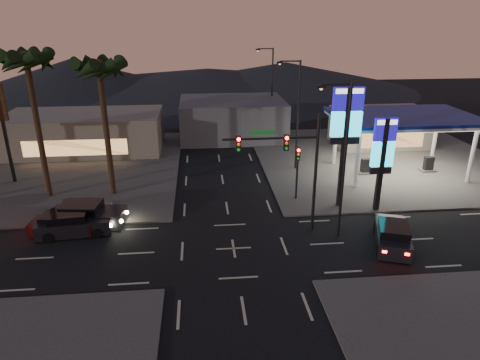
{
  "coord_description": "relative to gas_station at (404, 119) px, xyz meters",
  "views": [
    {
      "loc": [
        -1.86,
        -23.27,
        13.71
      ],
      "look_at": [
        0.79,
        4.05,
        3.0
      ],
      "focal_mm": 32.0,
      "sensor_mm": 36.0,
      "label": 1
    }
  ],
  "objects": [
    {
      "name": "streetlight_near",
      "position": [
        -9.21,
        -11.0,
        0.64
      ],
      "size": [
        2.14,
        0.25,
        10.0
      ],
      "color": "black",
      "rests_on": "ground"
    },
    {
      "name": "corner_lot_ne",
      "position": [
        0.0,
        4.0,
        -5.02
      ],
      "size": [
        24.0,
        24.0,
        0.12
      ],
      "primitive_type": "cube",
      "color": "#47443F",
      "rests_on": "ground"
    },
    {
      "name": "building_far_mid",
      "position": [
        -14.0,
        14.0,
        -2.88
      ],
      "size": [
        12.0,
        9.0,
        4.4
      ],
      "primitive_type": "cube",
      "color": "#4C4C51",
      "rests_on": "ground"
    },
    {
      "name": "car_lane_b_front",
      "position": [
        -26.46,
        -6.91,
        -4.45
      ],
      "size": [
        4.23,
        1.91,
        1.36
      ],
      "color": "#57575A",
      "rests_on": "ground"
    },
    {
      "name": "car_lane_a_mid",
      "position": [
        -27.17,
        -8.86,
        -4.44
      ],
      "size": [
        4.37,
        2.08,
        1.39
      ],
      "color": "black",
      "rests_on": "ground"
    },
    {
      "name": "pylon_sign_tall",
      "position": [
        -7.5,
        -6.5,
        1.31
      ],
      "size": [
        2.2,
        0.35,
        9.0
      ],
      "color": "black",
      "rests_on": "ground"
    },
    {
      "name": "suv_station",
      "position": [
        -6.02,
        -12.56,
        -4.37
      ],
      "size": [
        3.31,
        4.97,
        1.54
      ],
      "color": "black",
      "rests_on": "ground"
    },
    {
      "name": "car_lane_b_mid",
      "position": [
        -25.81,
        -7.92,
        -4.3
      ],
      "size": [
        5.33,
        2.69,
        1.68
      ],
      "color": "black",
      "rests_on": "ground"
    },
    {
      "name": "streetlight_far",
      "position": [
        -9.21,
        16.0,
        0.64
      ],
      "size": [
        2.14,
        0.25,
        10.0
      ],
      "color": "black",
      "rests_on": "ground"
    },
    {
      "name": "ground",
      "position": [
        -16.0,
        -12.0,
        -5.08
      ],
      "size": [
        140.0,
        140.0,
        0.0
      ],
      "primitive_type": "plane",
      "color": "black",
      "rests_on": "ground"
    },
    {
      "name": "streetlight_mid",
      "position": [
        -9.21,
        2.0,
        0.64
      ],
      "size": [
        2.14,
        0.25,
        10.0
      ],
      "color": "black",
      "rests_on": "ground"
    },
    {
      "name": "convenience_store",
      "position": [
        2.0,
        9.0,
        -3.08
      ],
      "size": [
        10.0,
        6.0,
        4.0
      ],
      "primitive_type": "cube",
      "color": "#726B5B",
      "rests_on": "ground"
    },
    {
      "name": "corner_lot_nw",
      "position": [
        -32.0,
        4.0,
        -5.02
      ],
      "size": [
        24.0,
        24.0,
        0.12
      ],
      "primitive_type": "cube",
      "color": "#47443F",
      "rests_on": "ground"
    },
    {
      "name": "hill_center",
      "position": [
        -16.0,
        48.0,
        -3.08
      ],
      "size": [
        60.0,
        60.0,
        4.0
      ],
      "primitive_type": "cone",
      "color": "black",
      "rests_on": "ground"
    },
    {
      "name": "hill_right",
      "position": [
        -1.0,
        48.0,
        -2.58
      ],
      "size": [
        50.0,
        50.0,
        5.0
      ],
      "primitive_type": "cone",
      "color": "black",
      "rests_on": "ground"
    },
    {
      "name": "car_lane_a_front",
      "position": [
        -26.43,
        -9.02,
        -4.35
      ],
      "size": [
        4.99,
        2.47,
        1.58
      ],
      "color": "black",
      "rests_on": "ground"
    },
    {
      "name": "palm_b",
      "position": [
        -30.0,
        -2.5,
        4.89
      ],
      "size": [
        4.41,
        4.41,
        11.46
      ],
      "color": "black",
      "rests_on": "ground"
    },
    {
      "name": "palm_a",
      "position": [
        -25.0,
        -2.5,
        4.35
      ],
      "size": [
        4.41,
        4.41,
        10.86
      ],
      "color": "black",
      "rests_on": "ground"
    },
    {
      "name": "building_far_west",
      "position": [
        -30.0,
        10.0,
        -3.08
      ],
      "size": [
        16.0,
        8.0,
        4.0
      ],
      "primitive_type": "cube",
      "color": "#726B5B",
      "rests_on": "ground"
    },
    {
      "name": "hill_left",
      "position": [
        -41.0,
        48.0,
        -2.08
      ],
      "size": [
        40.0,
        40.0,
        6.0
      ],
      "primitive_type": "cone",
      "color": "black",
      "rests_on": "ground"
    },
    {
      "name": "gas_station",
      "position": [
        0.0,
        0.0,
        0.0
      ],
      "size": [
        12.2,
        8.2,
        5.47
      ],
      "color": "silver",
      "rests_on": "ground"
    },
    {
      "name": "pylon_sign_short",
      "position": [
        -5.0,
        -7.5,
        -0.42
      ],
      "size": [
        1.6,
        0.35,
        7.0
      ],
      "color": "black",
      "rests_on": "ground"
    },
    {
      "name": "pedestal_signal",
      "position": [
        -10.5,
        -5.02,
        -2.16
      ],
      "size": [
        0.32,
        0.39,
        4.3
      ],
      "color": "black",
      "rests_on": "ground"
    },
    {
      "name": "traffic_signal_mast",
      "position": [
        -12.24,
        -10.01,
        0.15
      ],
      "size": [
        6.1,
        0.39,
        8.0
      ],
      "color": "black",
      "rests_on": "ground"
    }
  ]
}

